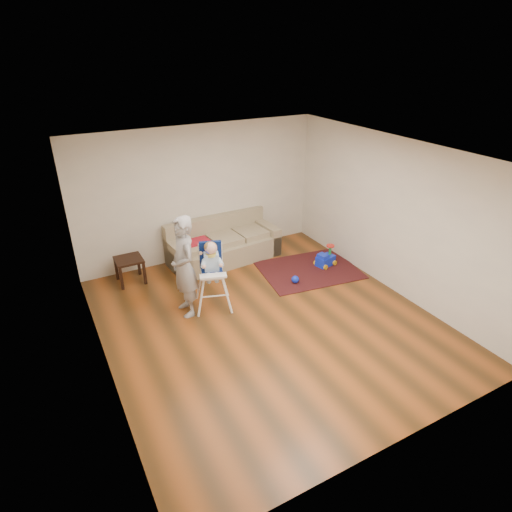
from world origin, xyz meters
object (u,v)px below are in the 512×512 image
ride_on_toy (326,256)px  adult (184,267)px  side_table (130,270)px  toy_ball (295,279)px  high_chair (212,276)px  sofa (224,241)px

ride_on_toy → adult: adult is taller
side_table → toy_ball: (2.68, -1.53, -0.16)m
ride_on_toy → adult: bearing=171.5°
high_chair → toy_ball: bearing=17.1°
sofa → toy_ball: (0.76, -1.51, -0.35)m
high_chair → adult: 0.54m
sofa → side_table: size_ratio=4.78×
toy_ball → high_chair: (-1.64, 0.03, 0.49)m
adult → side_table: bearing=-159.5°
sofa → ride_on_toy: sofa is taller
ride_on_toy → toy_ball: bearing=-174.4°
side_table → high_chair: (1.04, -1.50, 0.34)m
sofa → ride_on_toy: 2.08m
side_table → high_chair: 1.86m
toy_ball → adult: adult is taller
sofa → high_chair: bearing=-125.3°
toy_ball → adult: size_ratio=0.08×
side_table → high_chair: high_chair is taller
side_table → ride_on_toy: size_ratio=1.19×
side_table → ride_on_toy: 3.81m
ride_on_toy → side_table: bearing=148.2°
side_table → adult: adult is taller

